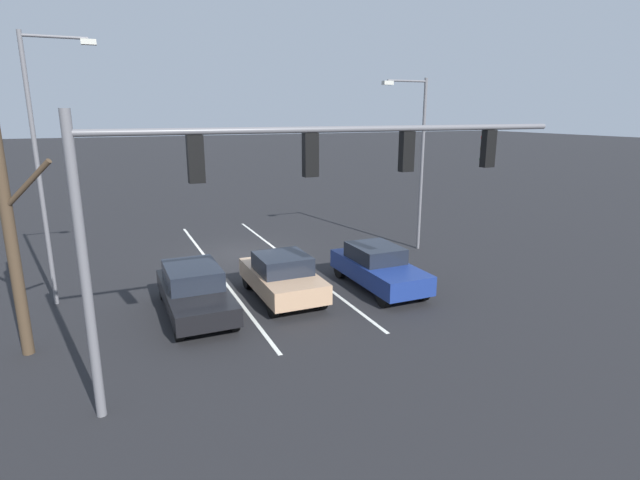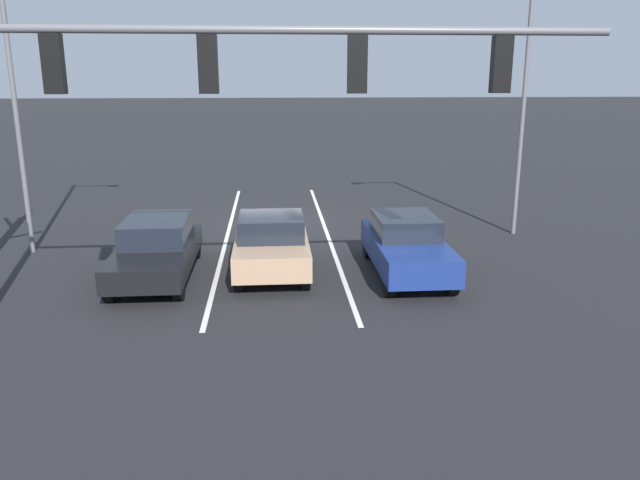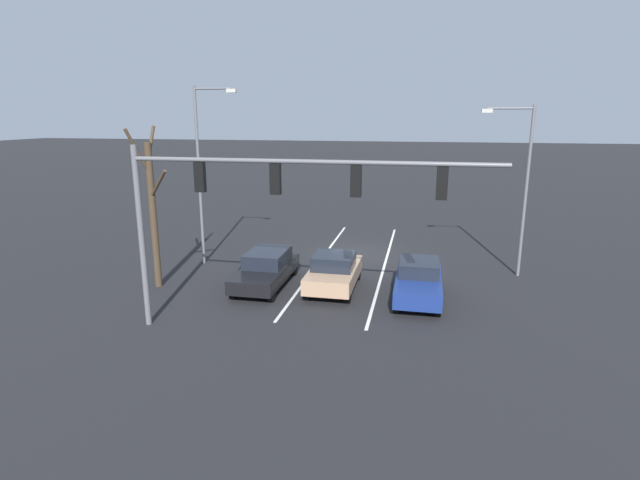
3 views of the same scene
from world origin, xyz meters
TOP-DOWN VIEW (x-y plane):
  - ground_plane at (0.00, 0.00)m, footprint 240.00×240.00m
  - lane_stripe_left_divider at (-1.62, 1.88)m, footprint 0.12×15.76m
  - lane_stripe_center_divider at (1.62, 1.88)m, footprint 0.12×15.76m
  - car_black_rightlane_front at (3.12, 5.99)m, footprint 1.82×4.58m
  - car_tan_midlane_front at (0.19, 5.89)m, footprint 1.87×4.05m
  - car_navy_leftlane_front at (-3.28, 6.28)m, footprint 1.75×4.40m
  - traffic_signal_gantry at (1.74, 10.75)m, footprint 11.65×0.37m
  - street_lamp_right_shoulder at (6.96, 3.39)m, footprint 2.10×0.24m
  - street_lamp_left_shoulder at (-7.44, 2.37)m, footprint 2.19×0.24m

SIDE VIEW (x-z plane):
  - ground_plane at x=0.00m, z-range 0.00..0.00m
  - lane_stripe_left_divider at x=-1.62m, z-range 0.00..0.01m
  - lane_stripe_center_divider at x=1.62m, z-range 0.00..0.01m
  - car_black_rightlane_front at x=3.12m, z-range 0.02..1.49m
  - car_navy_leftlane_front at x=-3.28m, z-range 0.01..1.53m
  - car_tan_midlane_front at x=0.19m, z-range 0.01..1.55m
  - street_lamp_left_shoulder at x=-7.44m, z-range 0.64..8.18m
  - traffic_signal_gantry at x=1.74m, z-range 1.63..7.82m
  - street_lamp_right_shoulder at x=6.96m, z-range 0.64..9.07m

